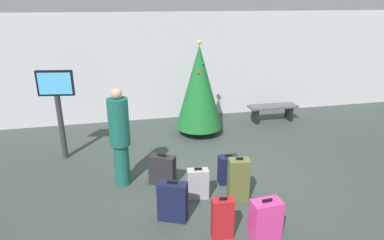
{
  "coord_description": "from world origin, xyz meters",
  "views": [
    {
      "loc": [
        -1.71,
        -5.46,
        3.35
      ],
      "look_at": [
        -0.25,
        1.12,
        0.9
      ],
      "focal_mm": 31.06,
      "sensor_mm": 36.0,
      "label": 1
    }
  ],
  "objects_px": {
    "suitcase_2": "(238,180)",
    "suitcase_6": "(173,201)",
    "traveller_0": "(120,135)",
    "suitcase_0": "(228,170)",
    "suitcase_4": "(162,170)",
    "holiday_tree": "(199,87)",
    "suitcase_5": "(266,219)",
    "waiting_bench": "(273,109)",
    "suitcase_1": "(223,218)",
    "suitcase_3": "(198,184)",
    "flight_info_kiosk": "(58,100)"
  },
  "relations": [
    {
      "from": "suitcase_1",
      "to": "suitcase_6",
      "type": "distance_m",
      "value": 0.86
    },
    {
      "from": "suitcase_3",
      "to": "suitcase_5",
      "type": "height_order",
      "value": "suitcase_5"
    },
    {
      "from": "suitcase_5",
      "to": "suitcase_6",
      "type": "relative_size",
      "value": 0.92
    },
    {
      "from": "holiday_tree",
      "to": "suitcase_0",
      "type": "xyz_separation_m",
      "value": [
        -0.04,
        -2.56,
        -0.98
      ]
    },
    {
      "from": "traveller_0",
      "to": "waiting_bench",
      "type": "bearing_deg",
      "value": 31.22
    },
    {
      "from": "traveller_0",
      "to": "suitcase_0",
      "type": "bearing_deg",
      "value": -11.59
    },
    {
      "from": "traveller_0",
      "to": "suitcase_0",
      "type": "distance_m",
      "value": 2.14
    },
    {
      "from": "holiday_tree",
      "to": "suitcase_3",
      "type": "xyz_separation_m",
      "value": [
        -0.73,
        -2.94,
        -0.99
      ]
    },
    {
      "from": "holiday_tree",
      "to": "suitcase_1",
      "type": "relative_size",
      "value": 3.61
    },
    {
      "from": "suitcase_3",
      "to": "suitcase_6",
      "type": "height_order",
      "value": "suitcase_6"
    },
    {
      "from": "holiday_tree",
      "to": "suitcase_5",
      "type": "xyz_separation_m",
      "value": [
        0.0,
        -4.17,
        -0.96
      ]
    },
    {
      "from": "flight_info_kiosk",
      "to": "traveller_0",
      "type": "height_order",
      "value": "flight_info_kiosk"
    },
    {
      "from": "suitcase_1",
      "to": "suitcase_4",
      "type": "distance_m",
      "value": 1.82
    },
    {
      "from": "waiting_bench",
      "to": "suitcase_2",
      "type": "xyz_separation_m",
      "value": [
        -2.36,
        -3.61,
        0.03
      ]
    },
    {
      "from": "waiting_bench",
      "to": "suitcase_4",
      "type": "xyz_separation_m",
      "value": [
        -3.6,
        -2.81,
        -0.06
      ]
    },
    {
      "from": "flight_info_kiosk",
      "to": "waiting_bench",
      "type": "xyz_separation_m",
      "value": [
        5.58,
        1.2,
        -0.99
      ]
    },
    {
      "from": "suitcase_2",
      "to": "suitcase_6",
      "type": "bearing_deg",
      "value": -165.32
    },
    {
      "from": "flight_info_kiosk",
      "to": "suitcase_2",
      "type": "height_order",
      "value": "flight_info_kiosk"
    },
    {
      "from": "suitcase_2",
      "to": "waiting_bench",
      "type": "bearing_deg",
      "value": 56.79
    },
    {
      "from": "holiday_tree",
      "to": "suitcase_5",
      "type": "height_order",
      "value": "holiday_tree"
    },
    {
      "from": "traveller_0",
      "to": "suitcase_0",
      "type": "height_order",
      "value": "traveller_0"
    },
    {
      "from": "suitcase_0",
      "to": "suitcase_2",
      "type": "xyz_separation_m",
      "value": [
        -0.01,
        -0.58,
        0.11
      ]
    },
    {
      "from": "suitcase_0",
      "to": "suitcase_5",
      "type": "bearing_deg",
      "value": -88.31
    },
    {
      "from": "suitcase_3",
      "to": "suitcase_1",
      "type": "bearing_deg",
      "value": -84.32
    },
    {
      "from": "holiday_tree",
      "to": "suitcase_3",
      "type": "distance_m",
      "value": 3.18
    },
    {
      "from": "waiting_bench",
      "to": "suitcase_0",
      "type": "distance_m",
      "value": 3.84
    },
    {
      "from": "flight_info_kiosk",
      "to": "holiday_tree",
      "type": "bearing_deg",
      "value": 12.65
    },
    {
      "from": "suitcase_1",
      "to": "suitcase_3",
      "type": "xyz_separation_m",
      "value": [
        -0.11,
        1.1,
        -0.04
      ]
    },
    {
      "from": "suitcase_3",
      "to": "suitcase_4",
      "type": "distance_m",
      "value": 0.82
    },
    {
      "from": "flight_info_kiosk",
      "to": "suitcase_6",
      "type": "height_order",
      "value": "flight_info_kiosk"
    },
    {
      "from": "holiday_tree",
      "to": "flight_info_kiosk",
      "type": "xyz_separation_m",
      "value": [
        -3.26,
        -0.73,
        0.09
      ]
    },
    {
      "from": "suitcase_5",
      "to": "waiting_bench",
      "type": "bearing_deg",
      "value": 63.5
    },
    {
      "from": "suitcase_4",
      "to": "suitcase_6",
      "type": "height_order",
      "value": "suitcase_6"
    },
    {
      "from": "holiday_tree",
      "to": "suitcase_6",
      "type": "bearing_deg",
      "value": -110.14
    },
    {
      "from": "suitcase_2",
      "to": "suitcase_5",
      "type": "distance_m",
      "value": 1.03
    },
    {
      "from": "suitcase_5",
      "to": "suitcase_3",
      "type": "bearing_deg",
      "value": 120.72
    },
    {
      "from": "waiting_bench",
      "to": "holiday_tree",
      "type": "bearing_deg",
      "value": -168.5
    },
    {
      "from": "suitcase_1",
      "to": "flight_info_kiosk",
      "type": "bearing_deg",
      "value": 128.71
    },
    {
      "from": "flight_info_kiosk",
      "to": "suitcase_5",
      "type": "height_order",
      "value": "flight_info_kiosk"
    },
    {
      "from": "holiday_tree",
      "to": "suitcase_1",
      "type": "bearing_deg",
      "value": -98.74
    },
    {
      "from": "traveller_0",
      "to": "suitcase_2",
      "type": "height_order",
      "value": "traveller_0"
    },
    {
      "from": "waiting_bench",
      "to": "suitcase_6",
      "type": "distance_m",
      "value": 5.32
    },
    {
      "from": "holiday_tree",
      "to": "flight_info_kiosk",
      "type": "distance_m",
      "value": 3.35
    },
    {
      "from": "flight_info_kiosk",
      "to": "suitcase_4",
      "type": "relative_size",
      "value": 3.15
    },
    {
      "from": "suitcase_2",
      "to": "flight_info_kiosk",
      "type": "bearing_deg",
      "value": 143.14
    },
    {
      "from": "suitcase_3",
      "to": "suitcase_4",
      "type": "height_order",
      "value": "suitcase_4"
    },
    {
      "from": "suitcase_1",
      "to": "suitcase_2",
      "type": "bearing_deg",
      "value": 57.38
    },
    {
      "from": "suitcase_1",
      "to": "suitcase_5",
      "type": "height_order",
      "value": "suitcase_1"
    },
    {
      "from": "suitcase_2",
      "to": "suitcase_6",
      "type": "distance_m",
      "value": 1.26
    },
    {
      "from": "traveller_0",
      "to": "suitcase_4",
      "type": "xyz_separation_m",
      "value": [
        0.74,
        -0.18,
        -0.71
      ]
    }
  ]
}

